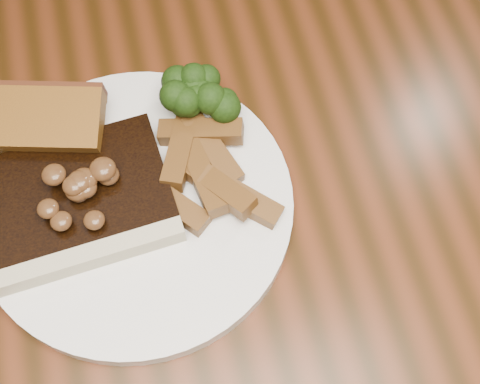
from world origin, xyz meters
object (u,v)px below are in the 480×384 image
object	(u,v)px
garlic_bread	(50,132)
potato_wedges	(196,170)
plate	(136,207)
steak	(78,201)
dining_table	(229,258)

from	to	relation	value
garlic_bread	potato_wedges	distance (m)	0.13
potato_wedges	plate	bearing A→B (deg)	-166.95
plate	garlic_bread	xyz separation A→B (m)	(-0.06, 0.08, 0.02)
potato_wedges	steak	bearing A→B (deg)	-177.24
plate	garlic_bread	bearing A→B (deg)	127.15
dining_table	plate	distance (m)	0.13
dining_table	steak	xyz separation A→B (m)	(-0.12, 0.03, 0.12)
plate	dining_table	bearing A→B (deg)	-20.16
steak	potato_wedges	world-z (taller)	potato_wedges
potato_wedges	dining_table	bearing A→B (deg)	-65.75
dining_table	garlic_bread	xyz separation A→B (m)	(-0.13, 0.11, 0.12)
dining_table	plate	bearing A→B (deg)	159.84
dining_table	garlic_bread	size ratio (longest dim) A/B	16.25
plate	steak	size ratio (longest dim) A/B	1.76
dining_table	potato_wedges	bearing A→B (deg)	114.25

